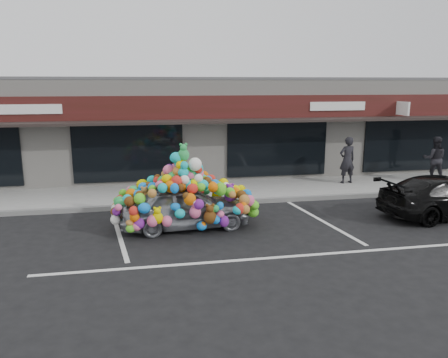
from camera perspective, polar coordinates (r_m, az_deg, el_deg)
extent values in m
plane|color=black|center=(12.60, 1.13, -6.46)|extent=(90.00, 90.00, 0.00)
cube|color=beige|center=(20.41, -3.72, 6.84)|extent=(24.00, 6.00, 4.20)
cube|color=#59595B|center=(20.31, -3.81, 12.89)|extent=(24.00, 6.00, 0.12)
cube|color=#37150F|center=(17.28, -2.52, 9.34)|extent=(24.00, 0.18, 0.90)
cube|color=black|center=(16.81, -2.25, 7.55)|extent=(24.00, 1.20, 0.10)
cube|color=white|center=(19.75, 22.25, 8.54)|extent=(0.08, 0.95, 0.55)
cube|color=white|center=(17.47, -24.31, 8.30)|extent=(2.40, 0.04, 0.35)
cube|color=white|center=(18.75, 14.64, 9.20)|extent=(2.40, 0.04, 0.35)
cube|color=black|center=(17.35, -12.36, 3.43)|extent=(4.20, 0.12, 2.30)
cube|color=black|center=(18.17, 6.94, 4.02)|extent=(4.20, 0.12, 2.30)
cube|color=black|center=(20.77, 22.99, 4.17)|extent=(4.20, 0.12, 2.30)
cube|color=gray|center=(16.35, -1.71, -1.75)|extent=(26.00, 3.00, 0.15)
cube|color=slate|center=(14.92, -0.82, -3.13)|extent=(26.00, 0.18, 0.16)
cube|color=silver|center=(12.57, -13.61, -6.84)|extent=(0.73, 4.37, 0.01)
cube|color=silver|center=(13.59, 12.64, -5.32)|extent=(0.73, 4.37, 0.01)
cube|color=silver|center=(11.13, 13.88, -9.41)|extent=(14.00, 0.12, 0.01)
imported|color=silver|center=(12.54, -5.12, -3.58)|extent=(1.72, 3.78, 1.26)
ellipsoid|color=red|center=(12.29, -5.22, 1.35)|extent=(1.21, 1.62, 0.94)
sphere|color=#DFB900|center=(12.50, 0.82, -2.16)|extent=(0.34, 0.34, 0.34)
sphere|color=#2192FF|center=(11.85, -1.82, -4.89)|extent=(0.36, 0.36, 0.36)
sphere|color=#37C25E|center=(13.28, -8.90, -2.90)|extent=(0.30, 0.30, 0.30)
sphere|color=#FF6E85|center=(12.21, -5.25, 3.29)|extent=(0.32, 0.32, 0.32)
sphere|color=orange|center=(12.51, -10.24, -2.31)|extent=(0.30, 0.30, 0.30)
imported|color=black|center=(15.21, 27.15, -2.06)|extent=(2.10, 4.49, 1.27)
imported|color=#232228|center=(18.05, 15.79, 2.40)|extent=(0.72, 0.51, 1.86)
imported|color=black|center=(19.75, 25.79, 2.40)|extent=(1.10, 1.00, 1.82)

